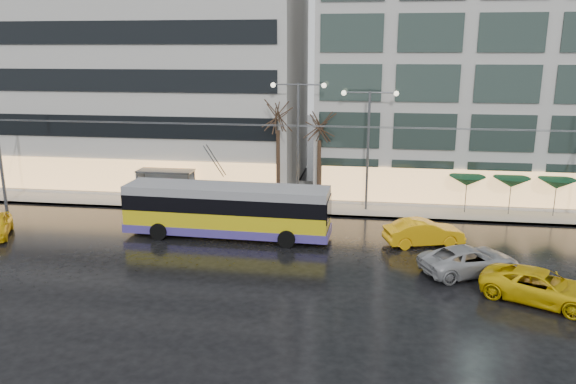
# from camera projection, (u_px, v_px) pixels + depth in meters

# --- Properties ---
(ground) EXTENTS (140.00, 140.00, 0.00)m
(ground) POSITION_uv_depth(u_px,v_px,m) (238.00, 260.00, 31.55)
(ground) COLOR black
(ground) RESTS_ON ground
(sidewalk) EXTENTS (80.00, 10.00, 0.15)m
(sidewalk) POSITION_uv_depth(u_px,v_px,m) (303.00, 196.00, 44.67)
(sidewalk) COLOR gray
(sidewalk) RESTS_ON ground
(kerb) EXTENTS (80.00, 0.10, 0.15)m
(kerb) POSITION_uv_depth(u_px,v_px,m) (295.00, 214.00, 39.93)
(kerb) COLOR slate
(kerb) RESTS_ON ground
(building_left) EXTENTS (34.00, 14.00, 22.00)m
(building_left) POSITION_uv_depth(u_px,v_px,m) (107.00, 52.00, 49.20)
(building_left) COLOR #B7B5AF
(building_left) RESTS_ON sidewalk
(building_right) EXTENTS (32.00, 14.00, 25.00)m
(building_right) POSITION_uv_depth(u_px,v_px,m) (527.00, 33.00, 43.96)
(building_right) COLOR #B7B5AF
(building_right) RESTS_ON sidewalk
(trolleybus) EXTENTS (12.91, 5.19, 5.95)m
(trolleybus) POSITION_uv_depth(u_px,v_px,m) (227.00, 212.00, 35.01)
(trolleybus) COLOR gold
(trolleybus) RESTS_ON ground
(catenary) EXTENTS (42.24, 5.12, 7.00)m
(catenary) POSITION_uv_depth(u_px,v_px,m) (278.00, 159.00, 37.96)
(catenary) COLOR #595B60
(catenary) RESTS_ON ground
(bus_shelter) EXTENTS (4.20, 1.60, 2.51)m
(bus_shelter) POSITION_uv_depth(u_px,v_px,m) (162.00, 178.00, 42.47)
(bus_shelter) COLOR #595B60
(bus_shelter) RESTS_ON sidewalk
(street_lamp_near) EXTENTS (3.96, 0.36, 9.03)m
(street_lamp_near) POSITION_uv_depth(u_px,v_px,m) (298.00, 128.00, 40.13)
(street_lamp_near) COLOR #595B60
(street_lamp_near) RESTS_ON sidewalk
(street_lamp_far) EXTENTS (3.96, 0.36, 8.53)m
(street_lamp_far) POSITION_uv_depth(u_px,v_px,m) (368.00, 133.00, 39.50)
(street_lamp_far) COLOR #595B60
(street_lamp_far) RESTS_ON sidewalk
(tree_a) EXTENTS (3.20, 3.20, 8.40)m
(tree_a) POSITION_uv_depth(u_px,v_px,m) (278.00, 112.00, 40.26)
(tree_a) COLOR black
(tree_a) RESTS_ON sidewalk
(tree_b) EXTENTS (3.20, 3.20, 7.70)m
(tree_b) POSITION_uv_depth(u_px,v_px,m) (320.00, 122.00, 40.20)
(tree_b) COLOR black
(tree_b) RESTS_ON sidewalk
(parasol_a) EXTENTS (2.50, 2.50, 2.65)m
(parasol_a) POSITION_uv_depth(u_px,v_px,m) (467.00, 181.00, 39.54)
(parasol_a) COLOR #595B60
(parasol_a) RESTS_ON sidewalk
(parasol_b) EXTENTS (2.50, 2.50, 2.65)m
(parasol_b) POSITION_uv_depth(u_px,v_px,m) (511.00, 182.00, 39.12)
(parasol_b) COLOR #595B60
(parasol_b) RESTS_ON sidewalk
(parasol_c) EXTENTS (2.50, 2.50, 2.65)m
(parasol_c) POSITION_uv_depth(u_px,v_px,m) (557.00, 184.00, 38.70)
(parasol_c) COLOR #595B60
(parasol_c) RESTS_ON sidewalk
(taxi_b) EXTENTS (4.99, 2.94, 1.56)m
(taxi_b) POSITION_uv_depth(u_px,v_px,m) (424.00, 232.00, 33.74)
(taxi_b) COLOR #FFB20D
(taxi_b) RESTS_ON ground
(taxi_c) EXTENTS (5.93, 4.65, 1.50)m
(taxi_c) POSITION_uv_depth(u_px,v_px,m) (541.00, 287.00, 26.15)
(taxi_c) COLOR yellow
(taxi_c) RESTS_ON ground
(sedan_silver) EXTENTS (5.81, 4.44, 1.47)m
(sedan_silver) POSITION_uv_depth(u_px,v_px,m) (469.00, 260.00, 29.47)
(sedan_silver) COLOR #9C9DA1
(sedan_silver) RESTS_ON ground
(pedestrian_a) EXTENTS (1.17, 1.18, 2.19)m
(pedestrian_a) POSITION_uv_depth(u_px,v_px,m) (169.00, 187.00, 41.19)
(pedestrian_a) COLOR black
(pedestrian_a) RESTS_ON sidewalk
(pedestrian_b) EXTENTS (0.97, 0.79, 1.90)m
(pedestrian_b) POSITION_uv_depth(u_px,v_px,m) (179.00, 192.00, 41.93)
(pedestrian_b) COLOR black
(pedestrian_b) RESTS_ON sidewalk
(pedestrian_c) EXTENTS (1.06, 0.86, 2.11)m
(pedestrian_c) POSITION_uv_depth(u_px,v_px,m) (161.00, 191.00, 41.46)
(pedestrian_c) COLOR black
(pedestrian_c) RESTS_ON sidewalk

